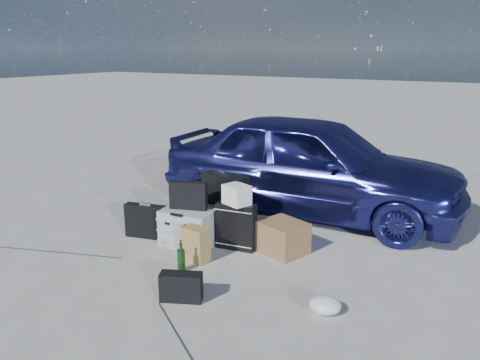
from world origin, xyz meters
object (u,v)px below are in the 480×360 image
Objects in this scene: duffel_bag at (217,211)px; green_bottle at (181,257)px; suitcase_right at (236,226)px; cardboard_box at (283,238)px; car at (311,164)px; suitcase_left at (225,205)px; pelican_case at (190,226)px; briefcase at (146,221)px.

duffel_bag is 1.36m from green_bottle.
cardboard_box is at bearing 9.21° from suitcase_right.
suitcase_right is 0.51m from cardboard_box.
car reaches higher than duffel_bag.
suitcase_left is 0.40m from suitcase_right.
duffel_bag is (-0.31, 0.30, -0.21)m from suitcase_left.
briefcase is at bearing -173.68° from pelican_case.
pelican_case is at bearing -163.87° from cardboard_box.
car reaches higher than suitcase_left.
car is 6.22× the size of duffel_bag.
suitcase_left is at bearing 172.24° from cardboard_box.
car reaches higher than briefcase.
green_bottle is at bearing -127.17° from cardboard_box.
car is 7.49× the size of suitcase_right.
cardboard_box is (1.09, -0.40, 0.02)m from duffel_bag.
duffel_bag is 2.01× the size of green_bottle.
briefcase is 0.82× the size of duffel_bag.
green_bottle is (0.86, -0.50, -0.04)m from briefcase.
briefcase is 1.65× the size of green_bottle.
car reaches higher than cardboard_box.
suitcase_right is 0.77m from green_bottle.
suitcase_right is at bearing 10.54° from pelican_case.
suitcase_right reaches higher than pelican_case.
duffel_bag is at bearing 146.68° from suitcase_left.
briefcase is 0.92m from suitcase_left.
cardboard_box is (0.48, 0.15, -0.09)m from suitcase_right.
suitcase_left is at bearing -42.32° from duffel_bag.
car is 2.23m from briefcase.
cardboard_box is 1.12m from green_bottle.
suitcase_left is 1.63× the size of cardboard_box.
suitcase_right is 1.67× the size of green_bottle.
briefcase is 0.91m from duffel_bag.
pelican_case reaches higher than cardboard_box.
car is 2.35m from green_bottle.
pelican_case is 0.91× the size of duffel_bag.
briefcase is (-0.54, -0.11, -0.01)m from pelican_case.
suitcase_left is at bearing 21.02° from briefcase.
suitcase_left is 0.81m from cardboard_box.
car reaches higher than pelican_case.
green_bottle is (0.32, -0.60, -0.05)m from pelican_case.
briefcase reaches higher than cardboard_box.
suitcase_left is at bearing 154.56° from car.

